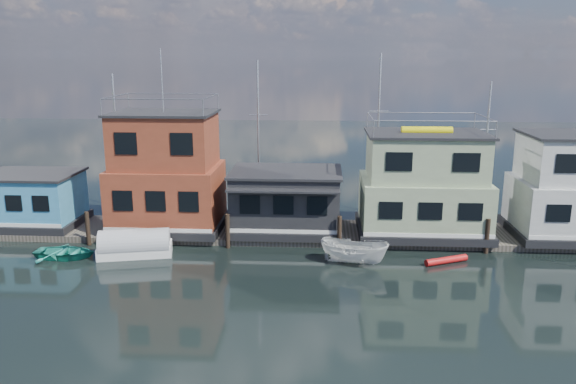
# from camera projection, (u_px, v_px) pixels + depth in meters

# --- Properties ---
(ground) EXTENTS (160.00, 160.00, 0.00)m
(ground) POSITION_uv_depth(u_px,v_px,m) (280.00, 315.00, 26.31)
(ground) COLOR black
(ground) RESTS_ON ground
(dock) EXTENTS (48.00, 5.00, 0.40)m
(dock) POSITION_uv_depth(u_px,v_px,m) (293.00, 232.00, 37.89)
(dock) COLOR #595147
(dock) RESTS_ON ground
(houseboat_blue) EXTENTS (6.40, 4.90, 3.66)m
(houseboat_blue) POSITION_uv_depth(u_px,v_px,m) (32.00, 199.00, 38.50)
(houseboat_blue) COLOR black
(houseboat_blue) RESTS_ON dock
(houseboat_red) EXTENTS (7.40, 5.90, 11.86)m
(houseboat_red) POSITION_uv_depth(u_px,v_px,m) (167.00, 174.00, 37.47)
(houseboat_red) COLOR black
(houseboat_red) RESTS_ON dock
(houseboat_dark) EXTENTS (7.40, 6.10, 4.06)m
(houseboat_dark) POSITION_uv_depth(u_px,v_px,m) (286.00, 201.00, 37.37)
(houseboat_dark) COLOR black
(houseboat_dark) RESTS_ON dock
(houseboat_green) EXTENTS (8.40, 5.90, 7.03)m
(houseboat_green) POSITION_uv_depth(u_px,v_px,m) (424.00, 186.00, 36.58)
(houseboat_green) COLOR black
(houseboat_green) RESTS_ON dock
(pilings) EXTENTS (42.28, 0.28, 2.20)m
(pilings) POSITION_uv_depth(u_px,v_px,m) (286.00, 232.00, 34.98)
(pilings) COLOR #2D2116
(pilings) RESTS_ON ground
(background_masts) EXTENTS (36.40, 0.16, 12.00)m
(background_masts) POSITION_uv_depth(u_px,v_px,m) (361.00, 141.00, 42.14)
(background_masts) COLOR silver
(background_masts) RESTS_ON ground
(motorboat) EXTENTS (4.33, 2.72, 1.57)m
(motorboat) POSITION_uv_depth(u_px,v_px,m) (354.00, 252.00, 32.46)
(motorboat) COLOR silver
(motorboat) RESTS_ON ground
(red_kayak) EXTENTS (2.67, 1.50, 0.40)m
(red_kayak) POSITION_uv_depth(u_px,v_px,m) (446.00, 260.00, 32.75)
(red_kayak) COLOR #B61313
(red_kayak) RESTS_ON ground
(dinghy_white) EXTENTS (2.44, 2.29, 1.02)m
(dinghy_white) POSITION_uv_depth(u_px,v_px,m) (351.00, 250.00, 33.48)
(dinghy_white) COLOR silver
(dinghy_white) RESTS_ON ground
(tarp_runabout) EXTENTS (4.61, 2.63, 1.76)m
(tarp_runabout) POSITION_uv_depth(u_px,v_px,m) (135.00, 245.00, 33.91)
(tarp_runabout) COLOR silver
(tarp_runabout) RESTS_ON ground
(dinghy_teal) EXTENTS (3.62, 2.60, 0.75)m
(dinghy_teal) POSITION_uv_depth(u_px,v_px,m) (65.00, 252.00, 33.58)
(dinghy_teal) COLOR teal
(dinghy_teal) RESTS_ON ground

